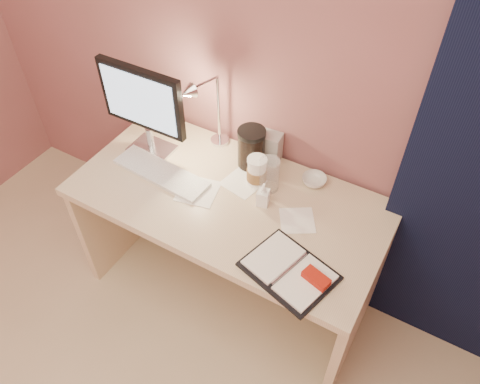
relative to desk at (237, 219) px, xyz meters
The scene contains 14 objects.
desk is the anchor object (origin of this frame).
monitor 0.70m from the desk, behind, with size 0.43×0.15×0.46m.
keyboard 0.43m from the desk, 162.51° to the right, with size 0.47×0.14×0.02m, color white.
planner 0.56m from the desk, 35.80° to the right, with size 0.39×0.33×0.05m.
paper_a 0.29m from the desk, 139.66° to the right, with size 0.17×0.17×0.00m, color white.
paper_b 0.23m from the desk, 71.75° to the left, with size 0.16×0.16×0.00m, color white.
paper_c 0.40m from the desk, ahead, with size 0.14×0.14×0.00m, color white.
coffee_cup 0.31m from the desk, 43.32° to the left, with size 0.09×0.09×0.15m.
clear_cup 0.34m from the desk, 27.13° to the left, with size 0.09×0.09×0.16m, color white.
bowl 0.43m from the desk, 33.49° to the left, with size 0.11×0.11×0.03m, color silver.
lotion_bottle 0.32m from the desk, 12.85° to the right, with size 0.05×0.05×0.11m, color white.
dark_jar 0.35m from the desk, 96.04° to the left, with size 0.13×0.13×0.18m, color black.
product_box 0.38m from the desk, 79.53° to the left, with size 0.10×0.08×0.15m, color silver.
desk_lamp 0.53m from the desk, 145.49° to the left, with size 0.15×0.24×0.40m.
Camera 1 is at (0.76, 0.18, 2.23)m, focal length 35.00 mm.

